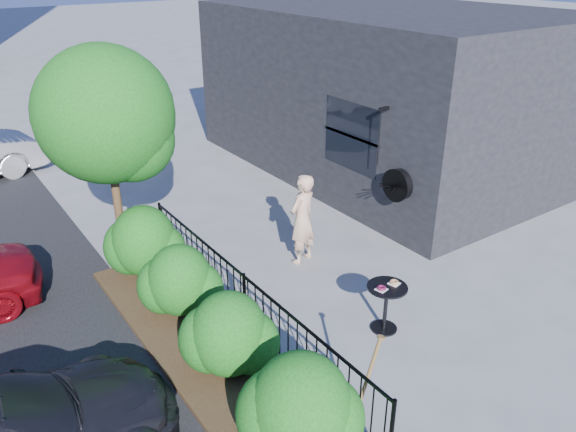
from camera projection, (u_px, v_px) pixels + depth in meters
ground at (325, 304)px, 9.16m from camera, size 120.00×120.00×0.00m
shop_building at (387, 89)px, 14.49m from camera, size 6.22×9.00×4.00m
fence at (245, 306)px, 8.15m from camera, size 0.05×6.05×1.10m
planting_bed at (204, 352)px, 8.01m from camera, size 1.30×6.00×0.08m
shrubs at (204, 308)px, 7.86m from camera, size 1.10×5.60×1.24m
patio_tree at (111, 123)px, 8.88m from camera, size 2.20×2.20×3.94m
cafe_table at (386, 300)px, 8.34m from camera, size 0.61×0.61×0.81m
woman at (302, 219)px, 10.11m from camera, size 0.72×0.58×1.70m
shovel at (364, 390)px, 6.57m from camera, size 0.44×0.17×1.29m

